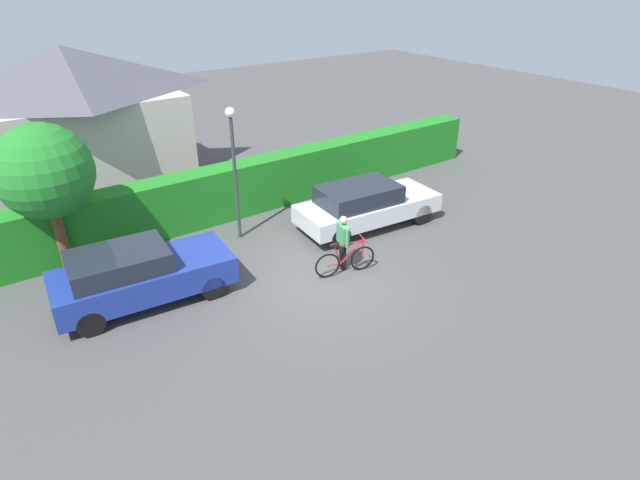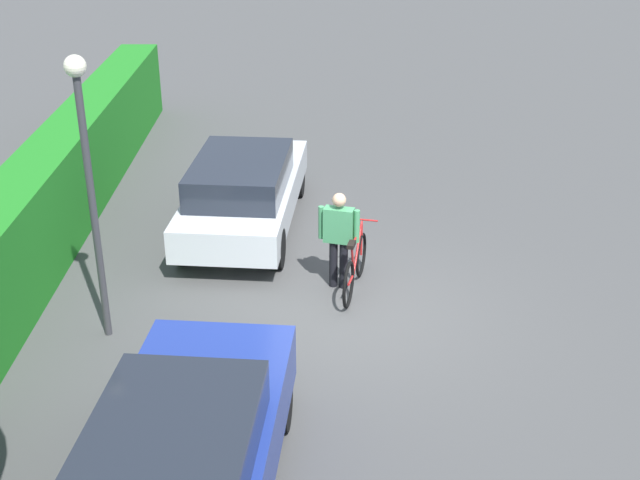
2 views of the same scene
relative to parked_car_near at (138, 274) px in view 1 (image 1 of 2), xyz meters
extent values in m
plane|color=#474747|center=(4.22, -1.83, -0.78)|extent=(60.00, 60.00, 0.00)
cube|color=#1E791F|center=(4.22, 3.21, 0.08)|extent=(20.56, 0.90, 1.71)
cube|color=beige|center=(0.85, 8.29, 0.89)|extent=(7.02, 4.02, 3.33)
pyramid|color=#4C4C56|center=(0.85, 8.29, 3.41)|extent=(7.37, 4.22, 1.71)
cube|color=navy|center=(0.12, -0.01, -0.12)|extent=(4.32, 2.08, 0.69)
cube|color=#1E232D|center=(-0.39, 0.03, 0.46)|extent=(2.35, 1.71, 0.48)
cylinder|color=black|center=(1.61, 0.64, -0.47)|extent=(0.64, 0.23, 0.62)
cylinder|color=black|center=(1.47, -0.90, -0.47)|extent=(0.64, 0.23, 0.62)
cylinder|color=black|center=(-1.23, 0.88, -0.47)|extent=(0.64, 0.23, 0.62)
cylinder|color=black|center=(-1.36, -0.66, -0.47)|extent=(0.64, 0.23, 0.62)
cube|color=silver|center=(7.23, -0.01, -0.17)|extent=(4.68, 2.13, 0.55)
cube|color=#1E232D|center=(6.84, 0.02, 0.38)|extent=(2.54, 1.74, 0.54)
cylinder|color=black|center=(8.84, 0.64, -0.45)|extent=(0.68, 0.24, 0.67)
cylinder|color=black|center=(8.70, -0.92, -0.45)|extent=(0.68, 0.24, 0.67)
cylinder|color=black|center=(5.76, 0.90, -0.45)|extent=(0.68, 0.24, 0.67)
cylinder|color=black|center=(5.63, -0.66, -0.45)|extent=(0.68, 0.24, 0.67)
torus|color=black|center=(5.35, -2.00, -0.42)|extent=(0.70, 0.21, 0.71)
torus|color=black|center=(4.35, -1.76, -0.42)|extent=(0.70, 0.21, 0.71)
cylinder|color=#B21E1E|center=(5.04, -1.92, -0.14)|extent=(0.65, 0.18, 0.63)
cylinder|color=#B21E1E|center=(4.63, -1.83, -0.16)|extent=(0.25, 0.09, 0.58)
cylinder|color=#B21E1E|center=(4.92, -1.89, 0.11)|extent=(0.79, 0.21, 0.05)
cylinder|color=#B21E1E|center=(4.54, -1.81, -0.43)|extent=(0.39, 0.12, 0.05)
cylinder|color=#B21E1E|center=(5.35, -2.00, -0.13)|extent=(0.04, 0.04, 0.58)
cube|color=black|center=(4.53, -1.81, 0.15)|extent=(0.24, 0.15, 0.06)
cylinder|color=#B21E1E|center=(5.35, -2.00, 0.19)|extent=(0.14, 0.49, 0.03)
cylinder|color=black|center=(4.98, -1.55, -0.39)|extent=(0.13, 0.13, 0.78)
cylinder|color=black|center=(4.94, -1.71, -0.39)|extent=(0.13, 0.13, 0.78)
cube|color=#3F8C59|center=(4.96, -1.63, 0.27)|extent=(0.31, 0.49, 0.55)
sphere|color=tan|center=(4.96, -1.63, 0.68)|extent=(0.21, 0.21, 0.21)
cylinder|color=#3F8C59|center=(5.04, -1.36, 0.28)|extent=(0.09, 0.09, 0.52)
cylinder|color=#3F8C59|center=(4.89, -1.89, 0.28)|extent=(0.09, 0.09, 0.52)
cylinder|color=#38383D|center=(3.55, 1.64, 1.07)|extent=(0.10, 0.10, 3.70)
sphere|color=#F2EDCC|center=(3.55, 1.64, 3.04)|extent=(0.28, 0.28, 0.28)
cylinder|color=brown|center=(-1.14, 2.59, 0.29)|extent=(0.29, 0.29, 2.14)
sphere|color=#207726|center=(-1.14, 2.59, 2.07)|extent=(2.39, 2.39, 2.39)
camera|label=1|loc=(-2.66, -11.20, 6.59)|focal=29.22mm
camera|label=2|loc=(-6.56, -1.35, 5.50)|focal=47.03mm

